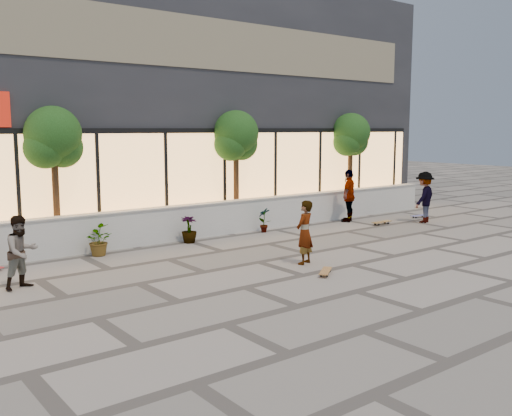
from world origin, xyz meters
TOP-DOWN VIEW (x-y plane):
  - ground at (0.00, 0.00)m, footprint 80.00×80.00m
  - planter_wall at (0.00, 7.00)m, footprint 22.00×0.42m
  - retail_building at (-0.00, 12.49)m, footprint 24.00×9.17m
  - shrub_c at (-2.90, 6.45)m, footprint 0.68×0.77m
  - shrub_d at (-0.10, 6.45)m, footprint 0.64×0.64m
  - shrub_e at (2.70, 6.45)m, footprint 0.46×0.35m
  - tree_midwest at (-3.50, 7.70)m, footprint 1.60×1.50m
  - tree_mideast at (2.50, 7.70)m, footprint 1.60×1.50m
  - tree_east at (8.00, 7.70)m, footprint 1.60×1.50m
  - skater_center at (0.79, 2.45)m, footprint 0.67×0.56m
  - skater_left at (-5.34, 4.44)m, footprint 0.90×0.80m
  - skater_right_near at (6.42, 6.26)m, footprint 1.18×0.93m
  - skater_right_far at (8.41, 4.50)m, footprint 1.31×0.96m
  - skateboard_center at (0.47, 1.38)m, footprint 0.74×0.63m
  - skateboard_right_near at (6.88, 5.11)m, footprint 0.87×0.25m
  - skateboard_right_far at (9.21, 5.27)m, footprint 0.77×0.29m

SIDE VIEW (x-z plane):
  - ground at x=0.00m, z-range 0.00..0.00m
  - skateboard_right_far at x=9.21m, z-range 0.03..0.12m
  - skateboard_center at x=0.47m, z-range 0.03..0.12m
  - skateboard_right_near at x=6.88m, z-range 0.03..0.14m
  - shrub_c at x=-2.90m, z-range 0.00..0.81m
  - shrub_d at x=-0.10m, z-range 0.00..0.81m
  - shrub_e at x=2.70m, z-range 0.00..0.81m
  - planter_wall at x=0.00m, z-range 0.00..1.04m
  - skater_left at x=-5.34m, z-range 0.00..1.54m
  - skater_center at x=0.79m, z-range 0.00..1.58m
  - skater_right_far at x=8.41m, z-range 0.00..1.81m
  - skater_right_near at x=6.42m, z-range 0.00..1.87m
  - tree_midwest at x=-3.50m, z-range 1.03..4.94m
  - tree_mideast at x=2.50m, z-range 1.03..4.94m
  - tree_east at x=8.00m, z-range 1.03..4.94m
  - retail_building at x=0.00m, z-range 0.00..8.50m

